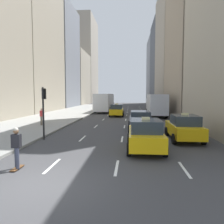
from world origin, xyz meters
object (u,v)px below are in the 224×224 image
(taxi_third, at_px, (184,127))
(sedan_black_near, at_px, (140,120))
(taxi_lead, at_px, (145,134))
(skateboarder, at_px, (16,146))
(city_bus, at_px, (105,102))
(pedestrian_far_walking, at_px, (42,116))
(traffic_light_pole, at_px, (44,105))
(taxi_second, at_px, (117,110))
(box_truck, at_px, (156,105))

(taxi_third, relative_size, sedan_black_near, 0.89)
(taxi_lead, distance_m, skateboarder, 6.60)
(city_bus, bearing_deg, pedestrian_far_walking, -100.69)
(traffic_light_pole, bearing_deg, taxi_second, 76.76)
(city_bus, height_order, skateboarder, city_bus)
(taxi_third, height_order, box_truck, box_truck)
(taxi_second, xyz_separation_m, traffic_light_pole, (-3.95, -16.79, 1.53))
(city_bus, bearing_deg, taxi_second, -72.57)
(taxi_third, height_order, sedan_black_near, taxi_third)
(taxi_lead, bearing_deg, skateboarder, -146.50)
(city_bus, xyz_separation_m, skateboarder, (0.11, -31.72, -0.82))
(skateboarder, height_order, pedestrian_far_walking, pedestrian_far_walking)
(taxi_lead, relative_size, city_bus, 0.38)
(taxi_second, relative_size, traffic_light_pole, 1.22)
(taxi_third, bearing_deg, traffic_light_pole, -176.40)
(sedan_black_near, height_order, city_bus, city_bus)
(box_truck, bearing_deg, sedan_black_near, -102.54)
(taxi_lead, bearing_deg, taxi_second, 98.33)
(sedan_black_near, bearing_deg, taxi_second, 102.76)
(skateboarder, bearing_deg, box_truck, 70.15)
(taxi_lead, bearing_deg, sedan_black_near, 90.00)
(taxi_lead, bearing_deg, box_truck, 81.76)
(taxi_lead, xyz_separation_m, sedan_black_near, (0.00, 6.76, -0.01))
(taxi_second, relative_size, box_truck, 0.52)
(city_bus, distance_m, skateboarder, 31.73)
(taxi_lead, height_order, taxi_second, same)
(sedan_black_near, height_order, pedestrian_far_walking, pedestrian_far_walking)
(taxi_lead, xyz_separation_m, box_truck, (2.80, 19.34, 0.83))
(skateboarder, bearing_deg, city_bus, 90.20)
(skateboarder, bearing_deg, sedan_black_near, 62.12)
(city_bus, bearing_deg, sedan_black_near, -75.25)
(city_bus, bearing_deg, taxi_third, -71.50)
(taxi_second, bearing_deg, sedan_black_near, -77.24)
(box_truck, relative_size, pedestrian_far_walking, 5.09)
(taxi_second, relative_size, pedestrian_far_walking, 2.67)
(taxi_third, bearing_deg, taxi_second, 109.08)
(taxi_third, relative_size, box_truck, 0.52)
(taxi_second, bearing_deg, traffic_light_pole, -103.24)
(sedan_black_near, xyz_separation_m, pedestrian_far_walking, (-9.36, 1.48, 0.20))
(skateboarder, distance_m, traffic_light_pole, 6.28)
(sedan_black_near, relative_size, pedestrian_far_walking, 3.00)
(city_bus, height_order, box_truck, city_bus)
(sedan_black_near, bearing_deg, city_bus, 104.75)
(city_bus, height_order, pedestrian_far_walking, city_bus)
(box_truck, distance_m, traffic_light_pole, 19.52)
(taxi_lead, xyz_separation_m, skateboarder, (-5.50, -3.64, 0.08))
(sedan_black_near, distance_m, city_bus, 22.07)
(taxi_lead, relative_size, pedestrian_far_walking, 2.67)
(taxi_lead, xyz_separation_m, pedestrian_far_walking, (-9.36, 8.23, 0.19))
(taxi_lead, distance_m, taxi_second, 19.33)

